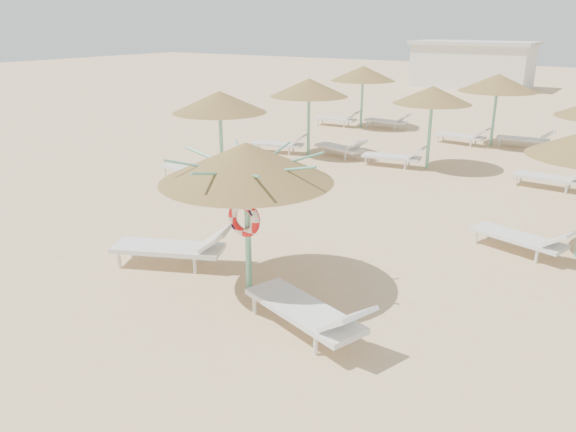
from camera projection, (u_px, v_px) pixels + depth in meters
The scene contains 6 objects.
ground at pixel (255, 288), 10.17m from camera, with size 120.00×120.00×0.00m, color #D1B57F.
main_palapa at pixel (246, 163), 9.44m from camera, with size 2.98×2.98×2.67m.
lounger_main_a at pixel (176, 247), 10.98m from camera, with size 2.41×1.57×0.85m.
lounger_main_b at pixel (310, 312), 8.52m from camera, with size 2.43×1.42×0.85m.
palapa_field at pixel (450, 98), 17.79m from camera, with size 19.21×13.94×2.73m.
service_hut at pixel (472, 64), 40.49m from camera, with size 8.40×4.40×3.25m.
Camera 1 is at (5.48, -7.38, 4.57)m, focal length 35.00 mm.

